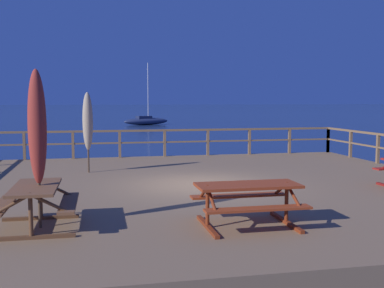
{
  "coord_description": "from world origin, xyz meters",
  "views": [
    {
      "loc": [
        -2.71,
        -12.01,
        3.13
      ],
      "look_at": [
        0.0,
        0.97,
        1.86
      ],
      "focal_mm": 43.4,
      "sensor_mm": 36.0,
      "label": 1
    }
  ],
  "objects_px": {
    "picnic_table_mid_left": "(248,195)",
    "sailboat_distant": "(146,121)",
    "picnic_table_mid_centre": "(36,198)",
    "patio_umbrella_short_front": "(37,128)",
    "patio_umbrella_tall_mid_right": "(88,122)"
  },
  "relations": [
    {
      "from": "picnic_table_mid_centre",
      "to": "patio_umbrella_short_front",
      "type": "height_order",
      "value": "patio_umbrella_short_front"
    },
    {
      "from": "patio_umbrella_short_front",
      "to": "picnic_table_mid_left",
      "type": "bearing_deg",
      "value": -10.01
    },
    {
      "from": "sailboat_distant",
      "to": "picnic_table_mid_centre",
      "type": "bearing_deg",
      "value": -98.35
    },
    {
      "from": "patio_umbrella_tall_mid_right",
      "to": "picnic_table_mid_centre",
      "type": "bearing_deg",
      "value": -97.38
    },
    {
      "from": "picnic_table_mid_centre",
      "to": "patio_umbrella_tall_mid_right",
      "type": "distance_m",
      "value": 6.47
    },
    {
      "from": "patio_umbrella_tall_mid_right",
      "to": "patio_umbrella_short_front",
      "type": "relative_size",
      "value": 0.9
    },
    {
      "from": "picnic_table_mid_left",
      "to": "sailboat_distant",
      "type": "distance_m",
      "value": 50.39
    },
    {
      "from": "picnic_table_mid_left",
      "to": "picnic_table_mid_centre",
      "type": "height_order",
      "value": "same"
    },
    {
      "from": "patio_umbrella_short_front",
      "to": "picnic_table_mid_centre",
      "type": "bearing_deg",
      "value": -135.13
    },
    {
      "from": "picnic_table_mid_left",
      "to": "picnic_table_mid_centre",
      "type": "bearing_deg",
      "value": 170.97
    },
    {
      "from": "picnic_table_mid_centre",
      "to": "sailboat_distant",
      "type": "xyz_separation_m",
      "value": [
        7.29,
        49.66,
        -0.9
      ]
    },
    {
      "from": "picnic_table_mid_centre",
      "to": "patio_umbrella_tall_mid_right",
      "type": "bearing_deg",
      "value": 82.62
    },
    {
      "from": "picnic_table_mid_centre",
      "to": "patio_umbrella_short_front",
      "type": "bearing_deg",
      "value": 44.87
    },
    {
      "from": "patio_umbrella_tall_mid_right",
      "to": "sailboat_distant",
      "type": "bearing_deg",
      "value": 81.51
    },
    {
      "from": "patio_umbrella_tall_mid_right",
      "to": "patio_umbrella_short_front",
      "type": "bearing_deg",
      "value": -96.95
    }
  ]
}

